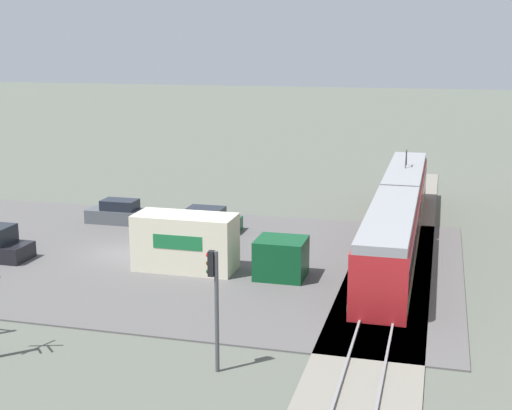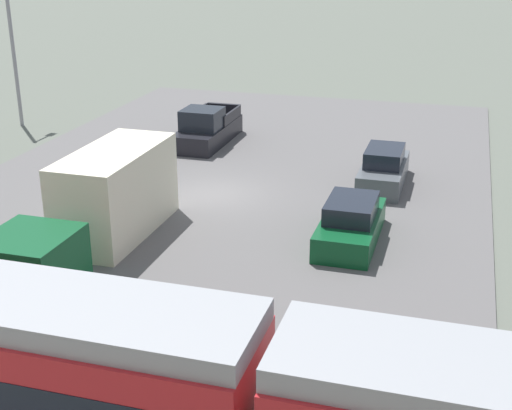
# 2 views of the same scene
# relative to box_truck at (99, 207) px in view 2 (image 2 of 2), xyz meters

# --- Properties ---
(ground_plane) EXTENTS (320.00, 320.00, 0.00)m
(ground_plane) POSITION_rel_box_truck_xyz_m (-1.99, -6.00, -1.49)
(ground_plane) COLOR #565B51
(road_surface) EXTENTS (21.80, 38.72, 0.08)m
(road_surface) POSITION_rel_box_truck_xyz_m (-1.99, -6.00, -1.45)
(road_surface) COLOR #565454
(road_surface) RESTS_ON ground
(box_truck) EXTENTS (2.39, 9.33, 3.05)m
(box_truck) POSITION_rel_box_truck_xyz_m (0.00, 0.00, 0.00)
(box_truck) COLOR #0C4723
(box_truck) RESTS_ON ground
(pickup_truck) EXTENTS (2.02, 5.36, 1.92)m
(pickup_truck) POSITION_rel_box_truck_xyz_m (0.94, -13.03, -0.68)
(pickup_truck) COLOR black
(pickup_truck) RESTS_ON ground
(sedan_car_0) EXTENTS (1.89, 4.55, 1.52)m
(sedan_car_0) POSITION_rel_box_truck_xyz_m (-8.08, -2.86, -0.78)
(sedan_car_0) COLOR #0C4723
(sedan_car_0) RESTS_ON ground
(sedan_car_1) EXTENTS (1.75, 4.53, 1.61)m
(sedan_car_1) POSITION_rel_box_truck_xyz_m (-8.45, -9.14, -0.74)
(sedan_car_1) COLOR #4C5156
(sedan_car_1) RESTS_ON ground
(street_lamp_mid_block) EXTENTS (0.36, 1.95, 7.80)m
(street_lamp_mid_block) POSITION_rel_box_truck_xyz_m (12.28, -13.98, 3.03)
(street_lamp_mid_block) COLOR gray
(street_lamp_mid_block) RESTS_ON ground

